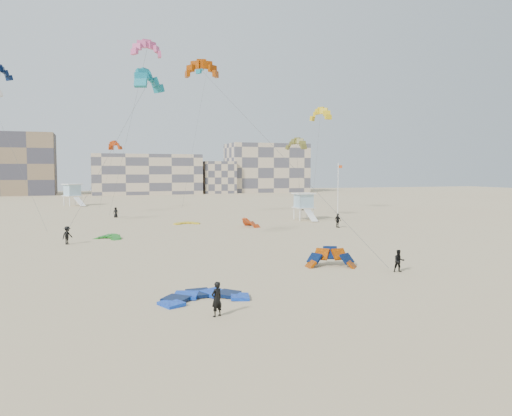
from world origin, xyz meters
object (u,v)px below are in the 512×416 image
object	(u,v)px
kitesurfer_main	(217,299)
lifeguard_tower_near	(304,207)
kite_ground_orange	(331,267)
kite_ground_blue	(204,300)

from	to	relation	value
kitesurfer_main	lifeguard_tower_near	xyz separation A→B (m)	(23.49, 42.42, 1.06)
kite_ground_orange	lifeguard_tower_near	size ratio (longest dim) A/B	0.66
kite_ground_blue	kitesurfer_main	world-z (taller)	kitesurfer_main
kite_ground_orange	kitesurfer_main	world-z (taller)	kite_ground_orange
kite_ground_blue	kite_ground_orange	distance (m)	12.55
kite_ground_orange	lifeguard_tower_near	bearing A→B (deg)	90.47
kite_ground_orange	kitesurfer_main	bearing A→B (deg)	-117.87
kite_ground_blue	lifeguard_tower_near	size ratio (longest dim) A/B	0.88
kite_ground_orange	lifeguard_tower_near	distance (m)	35.25
kite_ground_blue	lifeguard_tower_near	bearing A→B (deg)	55.24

